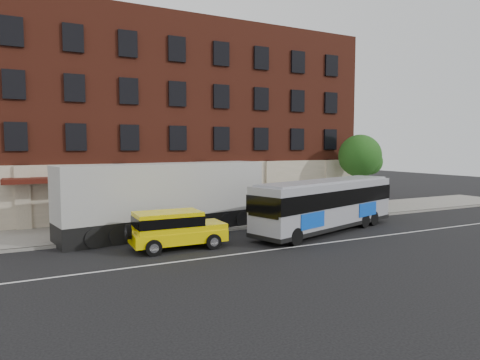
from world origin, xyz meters
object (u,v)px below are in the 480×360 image
yellow_suv (174,227)px  shipping_container (167,199)px  sign_pole (94,217)px  street_tree (360,158)px  city_bus (327,203)px

yellow_suv → shipping_container: size_ratio=0.39×
sign_pole → street_tree: bearing=8.6°
street_tree → yellow_suv: street_tree is taller
sign_pole → street_tree: size_ratio=0.40×
street_tree → city_bus: bearing=-143.3°
yellow_suv → city_bus: bearing=0.9°
street_tree → city_bus: 10.91m
sign_pole → city_bus: 13.88m
street_tree → city_bus: size_ratio=0.52×
street_tree → yellow_suv: (-18.51, -6.49, -3.27)m
sign_pole → yellow_suv: size_ratio=0.48×
city_bus → yellow_suv: city_bus is taller
sign_pole → city_bus: city_bus is taller
sign_pole → shipping_container: shipping_container is taller
city_bus → shipping_container: 9.95m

